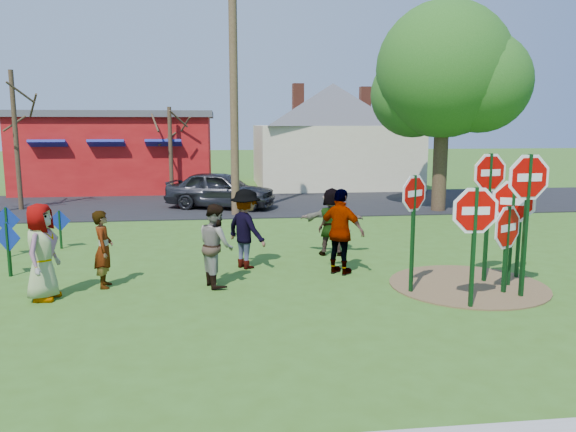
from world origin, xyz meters
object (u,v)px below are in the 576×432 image
stop_sign_a (475,221)px  person_b (103,249)px  stop_sign_d (521,208)px  suv (221,190)px  stop_sign_c (528,193)px  person_a (42,252)px  leafy_tree (447,77)px  utility_pole (234,75)px  stop_sign_b (489,185)px

stop_sign_a → person_b: bearing=165.7°
stop_sign_d → suv: size_ratio=0.51×
stop_sign_d → stop_sign_c: bearing=-140.0°
person_b → person_a: bearing=120.6°
leafy_tree → stop_sign_c: bearing=-104.3°
suv → utility_pole: 4.58m
stop_sign_d → leafy_tree: (2.08, 9.25, 3.44)m
person_a → person_b: bearing=-45.7°
person_b → utility_pole: 10.17m
stop_sign_d → utility_pole: utility_pole is taller
utility_pole → leafy_tree: size_ratio=1.23×
utility_pole → suv: bearing=107.8°
stop_sign_d → person_b: bearing=152.8°
stop_sign_d → person_a: size_ratio=1.18×
stop_sign_b → stop_sign_c: (0.22, -1.08, -0.04)m
stop_sign_a → utility_pole: 12.13m
person_a → leafy_tree: leafy_tree is taller
person_b → leafy_tree: leafy_tree is taller
person_b → suv: 10.69m
stop_sign_c → leafy_tree: 11.26m
stop_sign_d → utility_pole: 11.40m
stop_sign_c → suv: stop_sign_c is taller
suv → stop_sign_b: bearing=-134.5°
leafy_tree → utility_pole: bearing=-179.7°
utility_pole → leafy_tree: utility_pole is taller
person_a → stop_sign_c: bearing=-87.3°
person_a → person_b: size_ratio=1.16×
stop_sign_b → person_b: 8.00m
stop_sign_b → stop_sign_d: size_ratio=1.31×
stop_sign_a → person_b: (-6.85, 2.19, -0.81)m
suv → leafy_tree: size_ratio=0.55×
stop_sign_c → stop_sign_d: bearing=57.9°
stop_sign_b → stop_sign_d: stop_sign_b is taller
stop_sign_d → suv: stop_sign_d is taller
stop_sign_c → suv: 13.45m
stop_sign_a → stop_sign_c: size_ratio=0.81×
stop_sign_c → person_a: stop_sign_c is taller
stop_sign_d → suv: 12.56m
person_b → suv: size_ratio=0.37×
stop_sign_d → leafy_tree: size_ratio=0.28×
stop_sign_d → suv: bearing=95.7°
utility_pole → person_b: bearing=-108.6°
stop_sign_a → stop_sign_b: (1.02, 1.56, 0.46)m
person_a → suv: person_a is taller
person_a → stop_sign_a: bearing=-91.7°
suv → stop_sign_a: bearing=-141.4°
stop_sign_d → person_b: (-8.71, 0.43, -0.76)m
stop_sign_b → stop_sign_a: bearing=-135.8°
stop_sign_c → leafy_tree: leafy_tree is taller
person_b → leafy_tree: 14.55m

